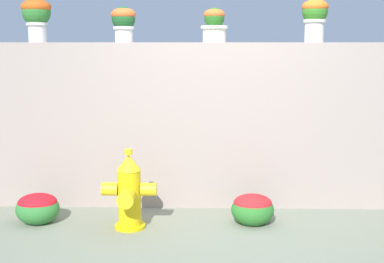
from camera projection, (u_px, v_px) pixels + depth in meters
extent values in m
plane|color=gray|center=(217.00, 238.00, 4.53)|extent=(24.00, 24.00, 0.00)
cube|color=#A28F87|center=(216.00, 125.00, 5.38)|extent=(6.54, 0.35, 1.74)
cylinder|color=silver|center=(37.00, 33.00, 5.27)|extent=(0.19, 0.19, 0.20)
cylinder|color=silver|center=(37.00, 24.00, 5.26)|extent=(0.22, 0.22, 0.03)
sphere|color=#2F762D|center=(36.00, 12.00, 5.24)|extent=(0.29, 0.29, 0.29)
ellipsoid|color=#EA5719|center=(36.00, 7.00, 5.23)|extent=(0.31, 0.31, 0.16)
cylinder|color=silver|center=(124.00, 34.00, 5.26)|extent=(0.18, 0.18, 0.16)
cylinder|color=silver|center=(124.00, 28.00, 5.24)|extent=(0.22, 0.22, 0.03)
sphere|color=#1D5324|center=(123.00, 19.00, 5.23)|extent=(0.25, 0.25, 0.25)
ellipsoid|color=#E35A26|center=(123.00, 14.00, 5.22)|extent=(0.26, 0.26, 0.14)
cylinder|color=silver|center=(214.00, 34.00, 5.23)|extent=(0.24, 0.24, 0.17)
cylinder|color=silver|center=(214.00, 27.00, 5.21)|extent=(0.28, 0.28, 0.03)
sphere|color=#255F1C|center=(214.00, 18.00, 5.20)|extent=(0.21, 0.21, 0.21)
ellipsoid|color=#DD5D26|center=(214.00, 14.00, 5.19)|extent=(0.22, 0.22, 0.12)
cylinder|color=silver|center=(314.00, 31.00, 5.17)|extent=(0.19, 0.19, 0.23)
cylinder|color=silver|center=(315.00, 21.00, 5.15)|extent=(0.23, 0.23, 0.03)
sphere|color=#317421|center=(315.00, 11.00, 5.14)|extent=(0.26, 0.26, 0.26)
ellipsoid|color=orange|center=(315.00, 7.00, 5.13)|extent=(0.27, 0.27, 0.14)
cylinder|color=yellow|center=(130.00, 226.00, 4.80)|extent=(0.29, 0.29, 0.03)
cylinder|color=yellow|center=(130.00, 199.00, 4.75)|extent=(0.22, 0.22, 0.56)
cone|color=yellow|center=(129.00, 162.00, 4.69)|extent=(0.23, 0.23, 0.15)
cylinder|color=yellow|center=(128.00, 152.00, 4.67)|extent=(0.08, 0.08, 0.05)
cylinder|color=yellow|center=(110.00, 189.00, 4.74)|extent=(0.15, 0.12, 0.12)
cylinder|color=yellow|center=(149.00, 189.00, 4.73)|extent=(0.15, 0.12, 0.12)
cylinder|color=yellow|center=(126.00, 198.00, 4.55)|extent=(0.15, 0.16, 0.15)
ellipsoid|color=#2E762B|center=(253.00, 210.00, 4.88)|extent=(0.42, 0.37, 0.31)
ellipsoid|color=red|center=(253.00, 203.00, 4.87)|extent=(0.37, 0.33, 0.17)
ellipsoid|color=#317933|center=(38.00, 209.00, 4.91)|extent=(0.42, 0.38, 0.30)
ellipsoid|color=red|center=(37.00, 202.00, 4.90)|extent=(0.38, 0.34, 0.17)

